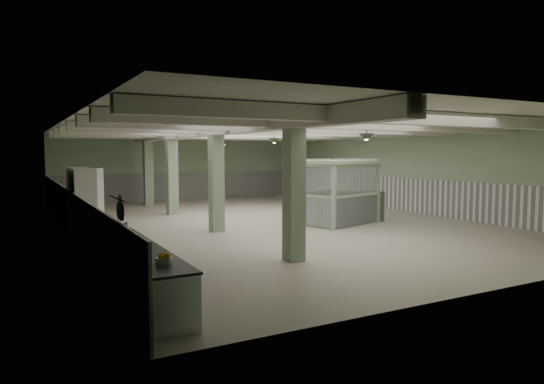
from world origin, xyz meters
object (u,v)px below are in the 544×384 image
prep_counter (134,270)px  walkin_cooler (82,204)px  guard_booth (333,179)px  filing_cabinet (376,206)px

prep_counter → walkin_cooler: bearing=90.7°
prep_counter → walkin_cooler: (-0.08, 6.62, 0.60)m
guard_booth → prep_counter: bearing=-162.1°
guard_booth → filing_cabinet: (1.73, -0.42, -1.05)m
prep_counter → guard_booth: 10.44m
prep_counter → guard_booth: bearing=34.0°
walkin_cooler → guard_booth: (8.69, -0.82, 0.56)m
walkin_cooler → guard_booth: 8.74m
walkin_cooler → filing_cabinet: (10.42, -1.24, -0.49)m
prep_counter → walkin_cooler: walkin_cooler is taller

